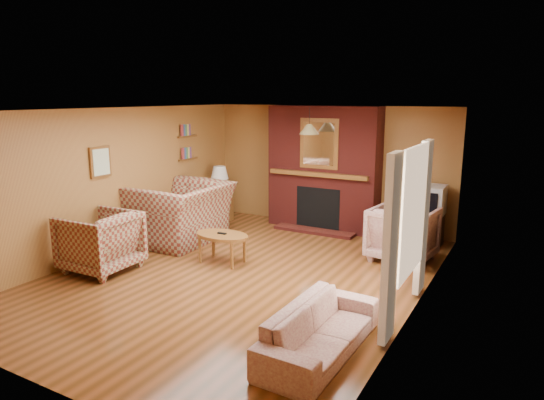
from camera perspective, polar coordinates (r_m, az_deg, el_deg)
The scene contains 20 objects.
floor at distance 7.25m, azimuth -3.61°, elevation -8.76°, with size 6.50×6.50×0.00m, color #4C2B10.
ceiling at distance 6.78m, azimuth -3.88°, elevation 10.55°, with size 6.50×6.50×0.00m, color white.
wall_back at distance 9.76m, azimuth 6.69°, elevation 3.92°, with size 6.50×6.50×0.00m, color olive.
wall_front at distance 4.64m, azimuth -26.26°, elevation -6.59°, with size 6.50×6.50×0.00m, color olive.
wall_left at distance 8.52m, azimuth -18.02°, elevation 2.19°, with size 6.50×6.50×0.00m, color olive.
wall_right at distance 5.97m, azimuth 16.86°, elevation -1.82°, with size 6.50×6.50×0.00m, color olive.
fireplace at distance 9.52m, azimuth 6.07°, elevation 3.62°, with size 2.20×0.82×2.40m.
window_right at distance 5.81m, azimuth 15.93°, elevation -2.90°, with size 0.10×1.85×2.00m.
bookshelf at distance 9.80m, azimuth -9.80°, elevation 6.60°, with size 0.09×0.55×0.71m.
botanical_print at distance 8.24m, azimuth -19.54°, elevation 4.24°, with size 0.05×0.40×0.50m.
pendant_light at distance 8.81m, azimuth 4.41°, elevation 8.32°, with size 0.36×0.36×0.48m.
plaid_loveseat at distance 8.85m, azimuth -10.61°, elevation -1.51°, with size 1.62×1.41×1.05m, color maroon.
plaid_armchair at distance 7.72m, azimuth -19.56°, elevation -4.63°, with size 0.96×0.99×0.90m, color maroon.
floral_sofa at distance 5.14m, azimuth 5.68°, elevation -14.94°, with size 1.72×0.67×0.50m, color #BBAA91.
floral_armchair at distance 8.01m, azimuth 15.14°, elevation -3.84°, with size 0.93×0.96×0.87m, color #BBAA91.
coffee_table at distance 7.66m, azimuth -5.90°, elevation -4.41°, with size 0.90×0.56×0.49m.
side_table at distance 10.25m, azimuth -6.10°, elevation -0.96°, with size 0.41×0.41×0.54m, color brown.
table_lamp at distance 10.13m, azimuth -6.18°, elevation 2.43°, with size 0.37×0.37×0.62m.
tv_stand at distance 8.94m, azimuth 17.63°, elevation -3.37°, with size 0.51×0.47×0.56m, color black.
crt_tv at distance 8.81m, azimuth 17.85°, elevation -0.01°, with size 0.56×0.56×0.52m.
Camera 1 is at (3.69, -5.68, 2.59)m, focal length 32.00 mm.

